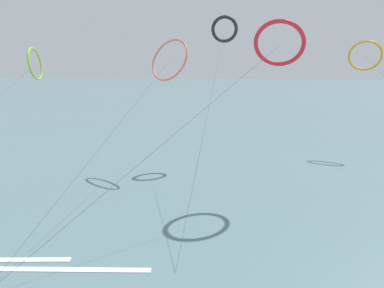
# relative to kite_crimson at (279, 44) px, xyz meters

# --- Properties ---
(sea_water) EXTENTS (400.00, 200.00, 0.08)m
(sea_water) POSITION_rel_kite_crimson_xyz_m (-7.82, 81.01, -14.47)
(sea_water) COLOR slate
(sea_water) RESTS_ON ground
(kite_crimson) EXTENTS (21.08, 21.04, 16.72)m
(kite_crimson) POSITION_rel_kite_crimson_xyz_m (0.00, 0.00, 0.00)
(kite_crimson) COLOR red
(kite_crimson) RESTS_ON ground
(kite_lime) EXTENTS (1.93, 35.00, 14.74)m
(kite_lime) POSITION_rel_kite_crimson_xyz_m (-33.62, 16.72, -2.25)
(kite_lime) COLOR #8CC62D
(kite_lime) RESTS_ON ground
(kite_coral) EXTENTS (9.66, 29.55, 15.46)m
(kite_coral) POSITION_rel_kite_crimson_xyz_m (-11.74, 7.77, -1.58)
(kite_coral) COLOR #EA7260
(kite_coral) RESTS_ON ground
(kite_amber) EXTENTS (5.38, 33.98, 15.62)m
(kite_amber) POSITION_rel_kite_crimson_xyz_m (14.35, 18.14, -1.05)
(kite_amber) COLOR orange
(kite_amber) RESTS_ON ground
(kite_charcoal) EXTENTS (4.17, 29.35, 18.48)m
(kite_charcoal) POSITION_rel_kite_crimson_xyz_m (-5.31, 12.87, 2.21)
(kite_charcoal) COLOR black
(kite_charcoal) RESTS_ON ground
(wave_crest_mid) EXTENTS (15.42, 1.79, 0.12)m
(wave_crest_mid) POSITION_rel_kite_crimson_xyz_m (-16.98, -16.22, -14.45)
(wave_crest_mid) COLOR white
(wave_crest_mid) RESTS_ON ground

